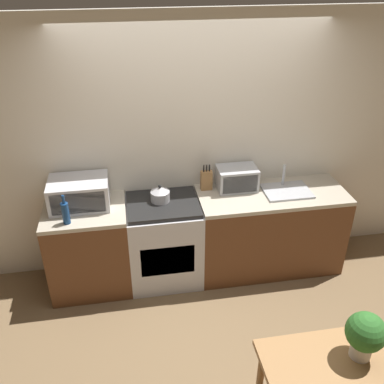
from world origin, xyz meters
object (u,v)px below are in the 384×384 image
(toaster_oven, at_px, (237,178))
(dining_table, at_px, (343,384))
(microwave, at_px, (79,193))
(stove_range, at_px, (164,241))
(bottle, at_px, (65,213))
(kettle, at_px, (160,194))

(toaster_oven, distance_m, dining_table, 2.16)
(microwave, bearing_deg, stove_range, -6.68)
(microwave, bearing_deg, dining_table, -50.66)
(microwave, bearing_deg, bottle, -109.72)
(dining_table, bearing_deg, toaster_oven, 93.79)
(stove_range, xyz_separation_m, dining_table, (0.91, -1.97, 0.20))
(bottle, bearing_deg, stove_range, 12.87)
(toaster_oven, xyz_separation_m, dining_table, (0.14, -2.12, -0.36))
(microwave, xyz_separation_m, dining_table, (1.69, -2.06, -0.38))
(kettle, bearing_deg, stove_range, -69.64)
(stove_range, bearing_deg, dining_table, -65.10)
(microwave, xyz_separation_m, bottle, (-0.10, -0.29, -0.02))
(dining_table, bearing_deg, microwave, 129.34)
(bottle, relative_size, dining_table, 0.29)
(microwave, xyz_separation_m, toaster_oven, (1.55, 0.06, -0.02))
(stove_range, relative_size, microwave, 1.63)
(stove_range, bearing_deg, bottle, -167.13)
(toaster_oven, bearing_deg, bottle, -167.86)
(stove_range, distance_m, bottle, 1.06)
(bottle, xyz_separation_m, dining_table, (1.79, -1.77, -0.36))
(kettle, distance_m, microwave, 0.76)
(stove_range, distance_m, dining_table, 2.18)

